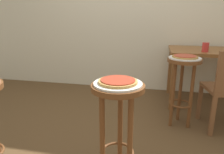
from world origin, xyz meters
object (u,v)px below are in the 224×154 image
at_px(serving_plate_middle, 118,84).
at_px(stool_leftside, 183,78).
at_px(pizza_middle, 118,81).
at_px(pizza_leftside, 185,56).
at_px(dining_table, 206,59).
at_px(stool_middle, 118,115).
at_px(serving_plate_leftside, 185,58).
at_px(cup_near_edge, 205,47).

height_order(serving_plate_middle, stool_leftside, serving_plate_middle).
distance_m(serving_plate_middle, pizza_middle, 0.02).
distance_m(pizza_leftside, dining_table, 0.80).
xyz_separation_m(stool_middle, serving_plate_middle, (0.00, 0.00, 0.22)).
xyz_separation_m(stool_middle, stool_leftside, (0.51, 0.96, 0.00)).
relative_size(stool_middle, serving_plate_middle, 2.40).
bearing_deg(pizza_leftside, stool_middle, -118.08).
bearing_deg(serving_plate_middle, stool_leftside, 61.92).
height_order(serving_plate_middle, serving_plate_leftside, same).
xyz_separation_m(serving_plate_middle, cup_near_edge, (0.80, 1.46, 0.05)).
relative_size(pizza_leftside, dining_table, 0.27).
distance_m(serving_plate_middle, pizza_leftside, 1.09).
distance_m(pizza_middle, stool_leftside, 1.11).
distance_m(serving_plate_middle, stool_leftside, 1.11).
distance_m(pizza_middle, serving_plate_leftside, 1.09).
distance_m(serving_plate_leftside, dining_table, 0.80).
xyz_separation_m(serving_plate_middle, serving_plate_leftside, (0.51, 0.96, 0.00)).
xyz_separation_m(stool_middle, pizza_middle, (-0.00, 0.00, 0.23)).
xyz_separation_m(serving_plate_leftside, cup_near_edge, (0.29, 0.50, 0.05)).
height_order(pizza_middle, serving_plate_leftside, pizza_middle).
xyz_separation_m(stool_leftside, cup_near_edge, (0.29, 0.50, 0.26)).
distance_m(stool_middle, dining_table, 1.88).
xyz_separation_m(pizza_middle, serving_plate_leftside, (0.51, 0.96, -0.02)).
relative_size(serving_plate_middle, pizza_leftside, 1.22).
height_order(stool_middle, pizza_middle, pizza_middle).
bearing_deg(stool_leftside, serving_plate_middle, -118.08).
relative_size(pizza_leftside, cup_near_edge, 2.22).
bearing_deg(pizza_middle, serving_plate_leftside, 61.92).
bearing_deg(pizza_middle, cup_near_edge, 61.16).
height_order(pizza_leftside, dining_table, pizza_leftside).
height_order(serving_plate_leftside, dining_table, serving_plate_leftside).
relative_size(serving_plate_middle, serving_plate_leftside, 0.96).
bearing_deg(stool_middle, cup_near_edge, 61.16).
xyz_separation_m(stool_middle, pizza_leftside, (0.51, 0.96, 0.23)).
bearing_deg(serving_plate_leftside, dining_table, 62.81).
height_order(stool_middle, stool_leftside, same).
distance_m(pizza_middle, cup_near_edge, 1.67).
xyz_separation_m(serving_plate_leftside, pizza_leftside, (-0.00, -0.00, 0.02)).
bearing_deg(cup_near_edge, stool_leftside, -120.29).
relative_size(stool_middle, stool_leftside, 1.00).
bearing_deg(serving_plate_middle, pizza_leftside, 61.92).
bearing_deg(pizza_leftside, cup_near_edge, 59.71).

